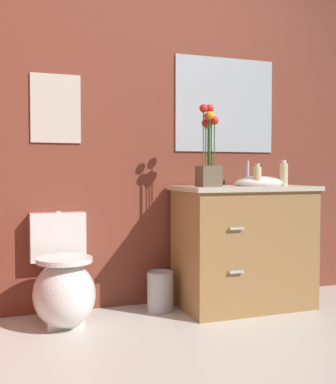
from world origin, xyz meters
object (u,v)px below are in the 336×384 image
object	(u,v)px
lotion_bottle	(284,174)
trash_bin	(160,291)
wall_poster	(56,109)
wall_mirror	(225,105)
vanity_cabinet	(244,245)
flower_vase	(209,156)
soap_bottle	(257,176)
toilet	(63,286)

from	to	relation	value
lotion_bottle	trash_bin	xyz separation A→B (m)	(-0.90, 0.11, -0.80)
wall_poster	wall_mirror	world-z (taller)	wall_mirror
vanity_cabinet	flower_vase	size ratio (longest dim) A/B	1.87
vanity_cabinet	trash_bin	bearing A→B (deg)	171.28
flower_vase	trash_bin	bearing A→B (deg)	154.32
vanity_cabinet	soap_bottle	size ratio (longest dim) A/B	6.57
toilet	soap_bottle	world-z (taller)	soap_bottle
lotion_bottle	wall_poster	distance (m)	1.65
wall_poster	toilet	bearing A→B (deg)	-90.00
flower_vase	trash_bin	xyz separation A→B (m)	(-0.29, 0.14, -0.92)
trash_bin	wall_mirror	size ratio (longest dim) A/B	0.34
toilet	flower_vase	world-z (taller)	flower_vase
trash_bin	lotion_bottle	bearing A→B (deg)	-7.13
toilet	trash_bin	world-z (taller)	toilet
soap_bottle	wall_poster	xyz separation A→B (m)	(-1.31, 0.38, 0.45)
toilet	flower_vase	distance (m)	1.26
flower_vase	toilet	bearing A→B (deg)	175.41
flower_vase	soap_bottle	size ratio (longest dim) A/B	3.52
toilet	vanity_cabinet	size ratio (longest dim) A/B	0.67
vanity_cabinet	wall_poster	bearing A→B (deg)	166.80
flower_vase	wall_poster	distance (m)	1.06
soap_bottle	trash_bin	xyz separation A→B (m)	(-0.65, 0.17, -0.78)
soap_bottle	vanity_cabinet	bearing A→B (deg)	123.83
wall_poster	soap_bottle	bearing A→B (deg)	-16.07
flower_vase	wall_mirror	size ratio (longest dim) A/B	0.69
soap_bottle	lotion_bottle	distance (m)	0.26
vanity_cabinet	wall_mirror	world-z (taller)	wall_mirror
vanity_cabinet	flower_vase	world-z (taller)	flower_vase
lotion_bottle	toilet	bearing A→B (deg)	178.23
toilet	wall_poster	size ratio (longest dim) A/B	1.52
toilet	trash_bin	distance (m)	0.68
flower_vase	trash_bin	size ratio (longest dim) A/B	2.03
trash_bin	flower_vase	bearing A→B (deg)	-25.68
trash_bin	wall_mirror	xyz separation A→B (m)	(0.59, 0.20, 1.31)
toilet	vanity_cabinet	distance (m)	1.27
trash_bin	wall_mirror	bearing A→B (deg)	19.11
trash_bin	wall_poster	size ratio (longest dim) A/B	0.60
flower_vase	wall_poster	xyz separation A→B (m)	(-0.96, 0.34, 0.31)
vanity_cabinet	wall_poster	world-z (taller)	wall_poster
soap_bottle	lotion_bottle	size ratio (longest dim) A/B	0.86
vanity_cabinet	soap_bottle	bearing A→B (deg)	-56.17
flower_vase	wall_mirror	world-z (taller)	wall_mirror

